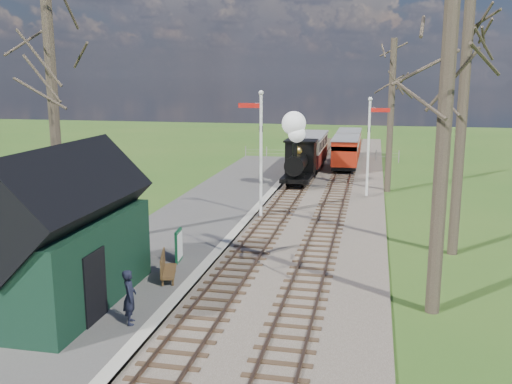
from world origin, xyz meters
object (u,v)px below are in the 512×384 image
(red_carriage_b, at_px, (349,143))
(bench, at_px, (165,267))
(sign_board, at_px, (179,246))
(person, at_px, (130,297))
(locomotive, at_px, (298,153))
(semaphore_near, at_px, (260,145))
(semaphore_far, at_px, (370,139))
(station_shed, at_px, (62,236))
(red_carriage_a, at_px, (346,152))
(coach, at_px, (309,150))

(red_carriage_b, height_order, bench, red_carriage_b)
(sign_board, distance_m, person, 5.37)
(sign_board, height_order, person, person)
(locomotive, bearing_deg, semaphore_near, -95.13)
(semaphore_far, relative_size, sign_board, 4.79)
(locomotive, distance_m, red_carriage_b, 12.40)
(sign_board, bearing_deg, red_carriage_b, 80.24)
(semaphore_far, bearing_deg, red_carriage_b, 96.96)
(station_shed, distance_m, red_carriage_a, 27.92)
(bench, xyz_separation_m, person, (0.30, -3.51, 0.36))
(station_shed, distance_m, red_carriage_b, 33.27)
(red_carriage_a, xyz_separation_m, bench, (-4.68, -24.50, -0.77))
(bench, relative_size, person, 1.03)
(semaphore_near, distance_m, red_carriage_b, 20.93)
(semaphore_near, bearing_deg, semaphore_far, 49.40)
(coach, bearing_deg, person, -93.72)
(station_shed, relative_size, semaphore_near, 1.01)
(sign_board, bearing_deg, semaphore_far, 64.10)
(semaphore_far, bearing_deg, coach, 117.22)
(red_carriage_a, bearing_deg, red_carriage_b, 90.00)
(locomotive, height_order, red_carriage_b, locomotive)
(locomotive, xyz_separation_m, bench, (-2.07, -17.90, -1.52))
(red_carriage_b, distance_m, bench, 30.37)
(station_shed, relative_size, red_carriage_b, 1.35)
(coach, relative_size, red_carriage_b, 1.59)
(coach, distance_m, bench, 24.08)
(semaphore_near, height_order, red_carriage_a, semaphore_near)
(sign_board, xyz_separation_m, person, (0.46, -5.34, 0.18))
(coach, relative_size, bench, 4.63)
(locomotive, height_order, person, locomotive)
(red_carriage_a, relative_size, person, 3.01)
(coach, distance_m, red_carriage_a, 2.66)
(bench, bearing_deg, locomotive, 83.41)
(locomotive, distance_m, coach, 6.09)
(coach, relative_size, sign_board, 6.19)
(locomotive, bearing_deg, red_carriage_a, 68.40)
(semaphore_far, bearing_deg, station_shed, -115.72)
(coach, distance_m, sign_board, 22.26)
(locomotive, xyz_separation_m, sign_board, (-2.24, -16.07, -1.33))
(semaphore_near, xyz_separation_m, sign_board, (-1.48, -7.63, -2.82))
(station_shed, bearing_deg, locomotive, 78.16)
(station_shed, bearing_deg, red_carriage_a, 75.69)
(red_carriage_a, height_order, sign_board, red_carriage_a)
(semaphore_far, relative_size, locomotive, 1.24)
(sign_board, bearing_deg, coach, 84.20)
(semaphore_far, bearing_deg, locomotive, 150.92)
(red_carriage_b, bearing_deg, semaphore_near, -99.32)
(semaphore_far, relative_size, person, 3.70)
(red_carriage_a, bearing_deg, bench, -100.82)
(locomotive, height_order, coach, locomotive)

